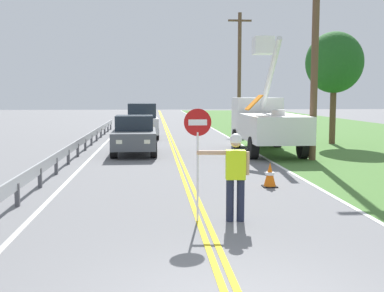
# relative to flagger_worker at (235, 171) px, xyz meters

# --- Properties ---
(grass_verge_right) EXTENTS (16.00, 110.00, 0.01)m
(grass_verge_right) POSITION_rel_flagger_worker_xyz_m (10.94, 15.74, -1.04)
(grass_verge_right) COLOR #477533
(grass_verge_right) RESTS_ON ground
(centerline_yellow_left) EXTENTS (0.11, 110.00, 0.01)m
(centerline_yellow_left) POSITION_rel_flagger_worker_xyz_m (-0.75, 15.74, -1.04)
(centerline_yellow_left) COLOR yellow
(centerline_yellow_left) RESTS_ON ground
(centerline_yellow_right) EXTENTS (0.11, 110.00, 0.01)m
(centerline_yellow_right) POSITION_rel_flagger_worker_xyz_m (-0.57, 15.74, -1.04)
(centerline_yellow_right) COLOR yellow
(centerline_yellow_right) RESTS_ON ground
(edge_line_right) EXTENTS (0.12, 110.00, 0.01)m
(edge_line_right) POSITION_rel_flagger_worker_xyz_m (2.94, 15.74, -1.04)
(edge_line_right) COLOR silver
(edge_line_right) RESTS_ON ground
(edge_line_left) EXTENTS (0.12, 110.00, 0.01)m
(edge_line_left) POSITION_rel_flagger_worker_xyz_m (-4.26, 15.74, -1.04)
(edge_line_left) COLOR silver
(edge_line_left) RESTS_ON ground
(flagger_worker) EXTENTS (1.09, 0.27, 1.83)m
(flagger_worker) POSITION_rel_flagger_worker_xyz_m (0.00, 0.00, 0.00)
(flagger_worker) COLOR #1E2338
(flagger_worker) RESTS_ON ground
(stop_sign_paddle) EXTENTS (0.56, 0.04, 2.33)m
(stop_sign_paddle) POSITION_rel_flagger_worker_xyz_m (-0.77, 0.06, 0.66)
(stop_sign_paddle) COLOR silver
(stop_sign_paddle) RESTS_ON ground
(utility_bucket_truck) EXTENTS (2.74, 6.84, 5.28)m
(utility_bucket_truck) POSITION_rel_flagger_worker_xyz_m (3.44, 12.06, 0.36)
(utility_bucket_truck) COLOR white
(utility_bucket_truck) RESTS_ON ground
(oncoming_sedan_nearest) EXTENTS (1.95, 4.13, 1.70)m
(oncoming_sedan_nearest) POSITION_rel_flagger_worker_xyz_m (-2.49, 11.54, -0.21)
(oncoming_sedan_nearest) COLOR #4C5156
(oncoming_sedan_nearest) RESTS_ON ground
(oncoming_suv_second) EXTENTS (2.03, 4.66, 2.10)m
(oncoming_suv_second) POSITION_rel_flagger_worker_xyz_m (-2.35, 19.55, 0.01)
(oncoming_suv_second) COLOR silver
(oncoming_suv_second) RESTS_ON ground
(utility_pole_near) EXTENTS (1.80, 0.28, 8.20)m
(utility_pole_near) POSITION_rel_flagger_worker_xyz_m (4.70, 9.09, 3.24)
(utility_pole_near) COLOR brown
(utility_pole_near) RESTS_ON ground
(utility_pole_mid) EXTENTS (1.80, 0.28, 8.85)m
(utility_pole_mid) POSITION_rel_flagger_worker_xyz_m (5.00, 27.50, 3.56)
(utility_pole_mid) COLOR brown
(utility_pole_mid) RESTS_ON ground
(traffic_cone_lead) EXTENTS (0.40, 0.40, 0.70)m
(traffic_cone_lead) POSITION_rel_flagger_worker_xyz_m (1.62, 3.60, -0.71)
(traffic_cone_lead) COLOR orange
(traffic_cone_lead) RESTS_ON ground
(guardrail_left_shoulder) EXTENTS (0.10, 32.00, 0.71)m
(guardrail_left_shoulder) POSITION_rel_flagger_worker_xyz_m (-4.86, 12.00, -0.53)
(guardrail_left_shoulder) COLOR #9EA0A3
(guardrail_left_shoulder) RESTS_ON ground
(roadside_tree_verge) EXTENTS (3.00, 3.00, 5.90)m
(roadside_tree_verge) POSITION_rel_flagger_worker_xyz_m (7.86, 15.28, 3.22)
(roadside_tree_verge) COLOR brown
(roadside_tree_verge) RESTS_ON ground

